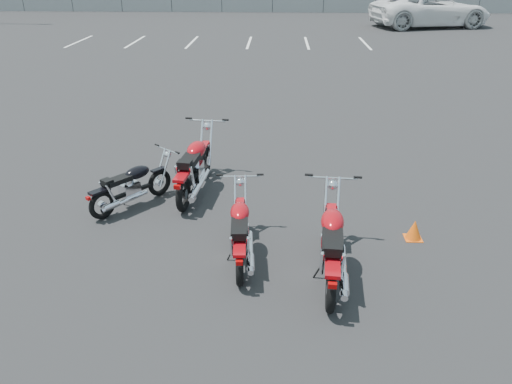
{
  "coord_description": "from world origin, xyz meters",
  "views": [
    {
      "loc": [
        0.52,
        -6.75,
        4.16
      ],
      "look_at": [
        0.2,
        0.6,
        0.65
      ],
      "focal_mm": 35.0,
      "sensor_mm": 36.0,
      "label": 1
    }
  ],
  "objects_px": {
    "motorcycle_second_black": "(131,186)",
    "motorcycle_third_red": "(241,232)",
    "white_van": "(432,0)",
    "motorcycle_rear_red": "(332,245)",
    "motorcycle_front_red": "(195,167)"
  },
  "relations": [
    {
      "from": "white_van",
      "to": "motorcycle_front_red",
      "type": "bearing_deg",
      "value": 142.44
    },
    {
      "from": "motorcycle_rear_red",
      "to": "motorcycle_third_red",
      "type": "bearing_deg",
      "value": 162.32
    },
    {
      "from": "motorcycle_front_red",
      "to": "white_van",
      "type": "distance_m",
      "value": 27.11
    },
    {
      "from": "motorcycle_second_black",
      "to": "motorcycle_third_red",
      "type": "distance_m",
      "value": 2.63
    },
    {
      "from": "motorcycle_third_red",
      "to": "motorcycle_rear_red",
      "type": "height_order",
      "value": "motorcycle_rear_red"
    },
    {
      "from": "motorcycle_third_red",
      "to": "white_van",
      "type": "height_order",
      "value": "white_van"
    },
    {
      "from": "motorcycle_rear_red",
      "to": "white_van",
      "type": "bearing_deg",
      "value": 72.47
    },
    {
      "from": "motorcycle_front_red",
      "to": "motorcycle_rear_red",
      "type": "distance_m",
      "value": 3.56
    },
    {
      "from": "motorcycle_front_red",
      "to": "white_van",
      "type": "xyz_separation_m",
      "value": [
        11.0,
        24.75,
        1.09
      ]
    },
    {
      "from": "motorcycle_second_black",
      "to": "motorcycle_third_red",
      "type": "xyz_separation_m",
      "value": [
        2.08,
        -1.6,
        0.04
      ]
    },
    {
      "from": "motorcycle_rear_red",
      "to": "white_van",
      "type": "relative_size",
      "value": 0.27
    },
    {
      "from": "motorcycle_second_black",
      "to": "white_van",
      "type": "bearing_deg",
      "value": 64.62
    },
    {
      "from": "motorcycle_second_black",
      "to": "motorcycle_third_red",
      "type": "height_order",
      "value": "motorcycle_third_red"
    },
    {
      "from": "motorcycle_second_black",
      "to": "white_van",
      "type": "height_order",
      "value": "white_van"
    },
    {
      "from": "motorcycle_third_red",
      "to": "motorcycle_rear_red",
      "type": "bearing_deg",
      "value": -17.68
    }
  ]
}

